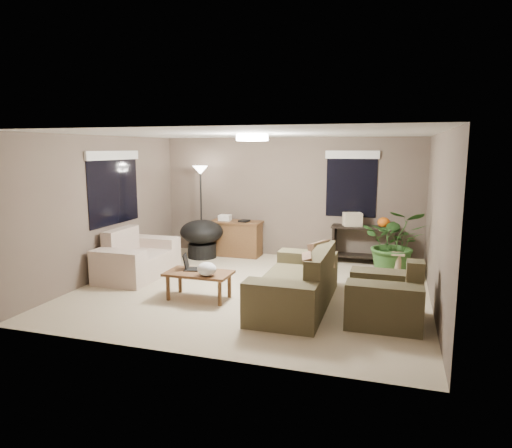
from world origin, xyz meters
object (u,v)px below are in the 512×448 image
(papasan_chair, at_px, (202,236))
(floor_lamp, at_px, (201,181))
(main_sofa, at_px, (298,286))
(coffee_table, at_px, (199,276))
(cat_scratching_post, at_px, (397,269))
(houseplant, at_px, (395,251))
(loveseat, at_px, (136,260))
(desk, at_px, (236,238))
(console_table, at_px, (364,242))
(armchair, at_px, (386,300))

(papasan_chair, distance_m, floor_lamp, 1.16)
(main_sofa, bearing_deg, floor_lamp, 136.33)
(coffee_table, xyz_separation_m, papasan_chair, (-1.05, 2.48, 0.11))
(main_sofa, bearing_deg, cat_scratching_post, 50.93)
(floor_lamp, distance_m, houseplant, 4.18)
(main_sofa, height_order, coffee_table, main_sofa)
(papasan_chair, distance_m, cat_scratching_post, 4.00)
(loveseat, relative_size, floor_lamp, 0.84)
(desk, height_order, console_table, same)
(loveseat, xyz_separation_m, console_table, (3.85, 2.14, 0.14))
(armchair, height_order, floor_lamp, floor_lamp)
(loveseat, distance_m, console_table, 4.41)
(armchair, distance_m, floor_lamp, 4.99)
(armchair, relative_size, console_table, 0.77)
(coffee_table, distance_m, houseplant, 3.56)
(desk, distance_m, cat_scratching_post, 3.46)
(loveseat, bearing_deg, main_sofa, -12.15)
(coffee_table, height_order, console_table, console_table)
(houseplant, xyz_separation_m, cat_scratching_post, (0.06, -0.28, -0.26))
(main_sofa, relative_size, coffee_table, 2.20)
(console_table, relative_size, floor_lamp, 0.68)
(loveseat, xyz_separation_m, coffee_table, (1.60, -0.83, 0.06))
(loveseat, distance_m, coffee_table, 1.80)
(cat_scratching_post, bearing_deg, coffee_table, -147.20)
(loveseat, xyz_separation_m, armchair, (4.35, -0.95, 0.00))
(cat_scratching_post, bearing_deg, console_table, 120.11)
(main_sofa, relative_size, papasan_chair, 2.00)
(desk, bearing_deg, console_table, 2.60)
(houseplant, bearing_deg, console_table, 125.18)
(coffee_table, bearing_deg, desk, 98.30)
(armchair, xyz_separation_m, desk, (-3.16, 2.97, 0.08))
(console_table, distance_m, houseplant, 1.01)
(main_sofa, height_order, armchair, same)
(armchair, distance_m, coffee_table, 2.75)
(armchair, relative_size, cat_scratching_post, 2.00)
(loveseat, distance_m, floor_lamp, 2.32)
(houseplant, bearing_deg, desk, 167.80)
(console_table, xyz_separation_m, floor_lamp, (-3.41, -0.26, 1.16))
(coffee_table, height_order, houseplant, houseplant)
(coffee_table, distance_m, cat_scratching_post, 3.44)
(coffee_table, bearing_deg, houseplant, 37.16)
(cat_scratching_post, bearing_deg, loveseat, -167.05)
(loveseat, height_order, desk, loveseat)
(main_sofa, bearing_deg, houseplant, 56.35)
(coffee_table, relative_size, desk, 0.91)
(main_sofa, height_order, houseplant, houseplant)
(loveseat, bearing_deg, console_table, 29.05)
(floor_lamp, xyz_separation_m, houseplant, (3.99, -0.56, -1.12))
(desk, height_order, houseplant, houseplant)
(papasan_chair, bearing_deg, floor_lamp, 115.22)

